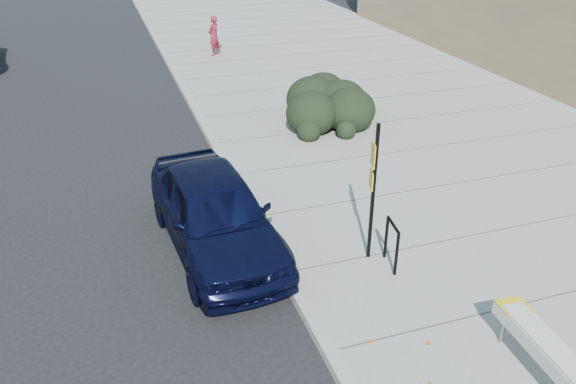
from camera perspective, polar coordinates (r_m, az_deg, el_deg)
The scene contains 9 objects.
ground at distance 9.89m, azimuth -0.09°, elevation -8.87°, with size 120.00×120.00×0.00m, color black.
sidewalk_near at distance 16.01m, azimuth 13.45°, elevation 5.75°, with size 11.20×50.00×0.15m, color gray.
curb_near at distance 14.03m, azimuth -6.58°, elevation 3.17°, with size 0.22×50.00×0.17m, color #9E9E99.
bench at distance 8.37m, azimuth 25.06°, elevation -14.53°, with size 0.55×2.04×0.61m.
bike_rack at distance 9.84m, azimuth 10.50°, elevation -4.88°, with size 0.13×0.58×0.86m.
sign_post at distance 9.56m, azimuth 8.61°, elevation 0.71°, with size 0.13×0.29×2.55m.
hedge at distance 16.42m, azimuth 2.97°, elevation 9.85°, with size 1.81×3.62×1.36m, color black.
sedan_navy at distance 10.40m, azimuth -7.42°, elevation -2.07°, with size 1.80×4.46×1.52m, color black.
pedestrian at distance 23.49m, azimuth -7.54°, elevation 15.46°, with size 0.57×0.37×1.55m, color maroon.
Camera 1 is at (-2.50, -7.51, 5.93)m, focal length 35.00 mm.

